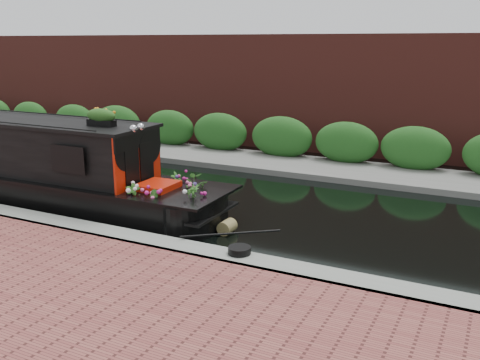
% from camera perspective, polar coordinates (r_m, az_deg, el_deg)
% --- Properties ---
extents(ground, '(80.00, 80.00, 0.00)m').
position_cam_1_polar(ground, '(13.13, -4.36, -2.10)').
color(ground, black).
rests_on(ground, ground).
extents(near_bank_coping, '(40.00, 0.60, 0.50)m').
position_cam_1_polar(near_bank_coping, '(10.59, -13.62, -6.63)').
color(near_bank_coping, gray).
rests_on(near_bank_coping, ground).
extents(far_bank_path, '(40.00, 2.40, 0.34)m').
position_cam_1_polar(far_bank_path, '(16.74, 3.04, 1.59)').
color(far_bank_path, slate).
rests_on(far_bank_path, ground).
extents(far_hedge, '(40.00, 1.10, 2.80)m').
position_cam_1_polar(far_hedge, '(17.55, 4.22, 2.18)').
color(far_hedge, '#21541C').
rests_on(far_hedge, ground).
extents(far_brick_wall, '(40.00, 1.00, 8.00)m').
position_cam_1_polar(far_brick_wall, '(19.47, 6.60, 3.35)').
color(far_brick_wall, maroon).
rests_on(far_brick_wall, ground).
extents(narrowboat, '(10.90, 2.10, 2.56)m').
position_cam_1_polar(narrowboat, '(14.24, -22.74, 1.26)').
color(narrowboat, black).
rests_on(narrowboat, ground).
extents(rope_fender, '(0.29, 0.37, 0.29)m').
position_cam_1_polar(rope_fender, '(10.78, -1.38, -5.03)').
color(rope_fender, olive).
rests_on(rope_fender, ground).
extents(coiled_mooring_rope, '(0.40, 0.40, 0.12)m').
position_cam_1_polar(coiled_mooring_rope, '(9.17, -0.07, -7.51)').
color(coiled_mooring_rope, black).
rests_on(coiled_mooring_rope, near_bank_coping).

